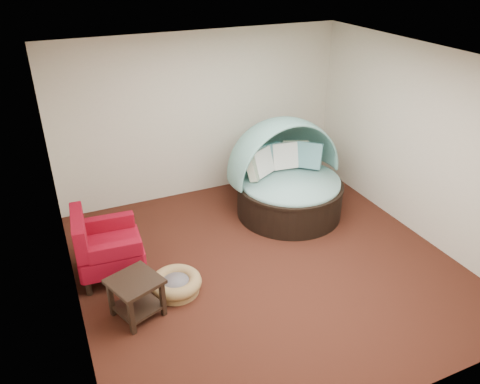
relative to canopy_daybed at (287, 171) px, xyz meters
name	(u,v)px	position (x,y,z in m)	size (l,w,h in m)	color
floor	(266,264)	(-0.98, -1.22, -0.73)	(5.00, 5.00, 0.00)	#411C12
wall_back	(201,116)	(-0.98, 1.28, 0.67)	(5.00, 5.00, 0.00)	beige
wall_front	(406,294)	(-0.98, -3.72, 0.67)	(5.00, 5.00, 0.00)	beige
wall_left	(62,216)	(-3.48, -1.22, 0.67)	(5.00, 5.00, 0.00)	beige
wall_right	(421,144)	(1.52, -1.22, 0.67)	(5.00, 5.00, 0.00)	beige
ceiling	(273,63)	(-0.98, -1.22, 2.07)	(5.00, 5.00, 0.00)	white
canopy_daybed	(287,171)	(0.00, 0.00, 0.00)	(1.90, 1.79, 1.58)	black
pet_basket	(176,284)	(-2.30, -1.26, -0.61)	(0.68, 0.68, 0.23)	olive
red_armchair	(104,247)	(-3.04, -0.55, -0.28)	(0.90, 0.90, 0.98)	black
side_table	(136,293)	(-2.85, -1.49, -0.39)	(0.71, 0.71, 0.52)	black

